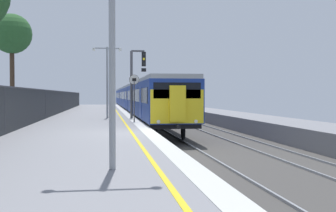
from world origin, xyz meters
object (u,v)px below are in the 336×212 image
Objects in this scene: background_tree_centre at (10,35)px; platform_lamp_near at (112,18)px; signal_gantry at (136,76)px; platform_lamp_mid at (107,75)px; commuter_train_at_platform at (134,98)px; speed_limit_sign at (134,92)px.

platform_lamp_near is at bearing -73.64° from background_tree_centre.
platform_lamp_mid is at bearing 172.36° from signal_gantry.
commuter_train_at_platform is 21.85m from background_tree_centre.
background_tree_centre is (-7.37, 25.10, 2.98)m from platform_lamp_near.
signal_gantry is 1.68× the size of speed_limit_sign.
platform_lamp_near is 0.69× the size of background_tree_centre.
signal_gantry reaches higher than speed_limit_sign.
background_tree_centre reaches higher than speed_limit_sign.
commuter_train_at_platform is 23.34m from signal_gantry.
commuter_train_at_platform is 8.12× the size of background_tree_centre.
signal_gantry is (-1.46, -23.23, 1.68)m from commuter_train_at_platform.
background_tree_centre is (-10.77, -18.35, 4.94)m from commuter_train_at_platform.
signal_gantry is at bearing 84.76° from speed_limit_sign.
speed_limit_sign is at bearing 84.45° from platform_lamp_near.
background_tree_centre is (-8.93, 9.06, 4.42)m from speed_limit_sign.
signal_gantry is 0.86× the size of platform_lamp_near.
platform_lamp_near is at bearing -95.55° from speed_limit_sign.
commuter_train_at_platform is 13.64× the size of signal_gantry.
platform_lamp_near is (-1.56, -16.04, 1.44)m from speed_limit_sign.
platform_lamp_mid is 9.28m from background_tree_centre.
commuter_train_at_platform is at bearing 85.52° from platform_lamp_near.
background_tree_centre is at bearing 147.92° from platform_lamp_mid.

